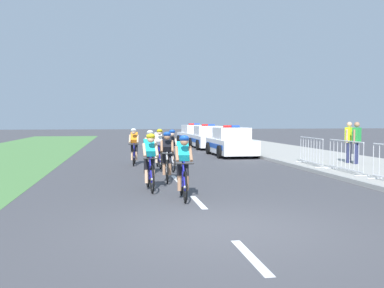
# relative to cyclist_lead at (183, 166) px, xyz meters

# --- Properties ---
(ground_plane) EXTENTS (160.00, 160.00, 0.00)m
(ground_plane) POSITION_rel_cyclist_lead_xyz_m (0.29, -2.79, -0.79)
(ground_plane) COLOR #424247
(sidewalk_slab) EXTENTS (5.08, 60.00, 0.12)m
(sidewalk_slab) POSITION_rel_cyclist_lead_xyz_m (7.82, 11.21, -0.73)
(sidewalk_slab) COLOR #A3A099
(sidewalk_slab) RESTS_ON ground
(kerb_edge) EXTENTS (0.16, 60.00, 0.13)m
(kerb_edge) POSITION_rel_cyclist_lead_xyz_m (5.36, 11.21, -0.72)
(kerb_edge) COLOR #9E9E99
(kerb_edge) RESTS_ON ground
(lane_markings_centre) EXTENTS (0.14, 21.60, 0.01)m
(lane_markings_centre) POSITION_rel_cyclist_lead_xyz_m (0.29, 5.57, -0.78)
(lane_markings_centre) COLOR white
(lane_markings_centre) RESTS_ON ground
(cyclist_lead) EXTENTS (0.43, 1.72, 1.56)m
(cyclist_lead) POSITION_rel_cyclist_lead_xyz_m (0.00, 0.00, 0.00)
(cyclist_lead) COLOR black
(cyclist_lead) RESTS_ON ground
(cyclist_second) EXTENTS (0.43, 1.72, 1.56)m
(cyclist_second) POSITION_rel_cyclist_lead_xyz_m (-0.69, 1.40, 0.00)
(cyclist_second) COLOR black
(cyclist_second) RESTS_ON ground
(cyclist_third) EXTENTS (0.44, 1.72, 1.56)m
(cyclist_third) POSITION_rel_cyclist_lead_xyz_m (-0.06, 2.98, 0.00)
(cyclist_third) COLOR black
(cyclist_third) RESTS_ON ground
(cyclist_fourth) EXTENTS (0.45, 1.72, 1.56)m
(cyclist_fourth) POSITION_rel_cyclist_lead_xyz_m (-0.43, 4.89, 0.00)
(cyclist_fourth) COLOR black
(cyclist_fourth) RESTS_ON ground
(cyclist_fifth) EXTENTS (0.43, 1.72, 1.56)m
(cyclist_fifth) POSITION_rel_cyclist_lead_xyz_m (0.37, 5.72, 0.00)
(cyclist_fifth) COLOR black
(cyclist_fifth) RESTS_ON ground
(cyclist_sixth) EXTENTS (0.42, 1.72, 1.56)m
(cyclist_sixth) POSITION_rel_cyclist_lead_xyz_m (0.04, 6.83, 0.00)
(cyclist_sixth) COLOR black
(cyclist_sixth) RESTS_ON ground
(cyclist_seventh) EXTENTS (0.44, 1.72, 1.56)m
(cyclist_seventh) POSITION_rel_cyclist_lead_xyz_m (-0.88, 8.06, 0.00)
(cyclist_seventh) COLOR black
(cyclist_seventh) RESTS_ON ground
(police_car_nearest) EXTENTS (2.00, 4.40, 1.59)m
(police_car_nearest) POSITION_rel_cyclist_lead_xyz_m (4.23, 11.80, -0.11)
(police_car_nearest) COLOR white
(police_car_nearest) RESTS_ON ground
(police_car_second) EXTENTS (2.01, 4.41, 1.59)m
(police_car_second) POSITION_rel_cyclist_lead_xyz_m (4.23, 17.77, -0.11)
(police_car_second) COLOR white
(police_car_second) RESTS_ON ground
(police_car_third) EXTENTS (2.24, 4.52, 1.59)m
(police_car_third) POSITION_rel_cyclist_lead_xyz_m (4.23, 23.24, -0.11)
(police_car_third) COLOR white
(police_car_third) RESTS_ON ground
(crowd_barrier_middle) EXTENTS (0.57, 2.32, 1.07)m
(crowd_barrier_middle) POSITION_rel_cyclist_lead_xyz_m (5.98, 3.35, -0.14)
(crowd_barrier_middle) COLOR #B7BABF
(crowd_barrier_middle) RESTS_ON sidewalk_slab
(crowd_barrier_rear) EXTENTS (0.64, 2.32, 1.07)m
(crowd_barrier_rear) POSITION_rel_cyclist_lead_xyz_m (5.87, 5.75, -0.14)
(crowd_barrier_rear) COLOR #B7BABF
(crowd_barrier_rear) RESTS_ON sidewalk_slab
(spectator_closest) EXTENTS (0.46, 0.39, 1.68)m
(spectator_closest) POSITION_rel_cyclist_lead_xyz_m (7.79, 6.35, 0.30)
(spectator_closest) COLOR #23284C
(spectator_closest) RESTS_ON sidewalk_slab
(spectator_middle) EXTENTS (0.47, 0.39, 1.68)m
(spectator_middle) POSITION_rel_cyclist_lead_xyz_m (7.82, 5.82, 0.30)
(spectator_middle) COLOR #23284C
(spectator_middle) RESTS_ON sidewalk_slab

